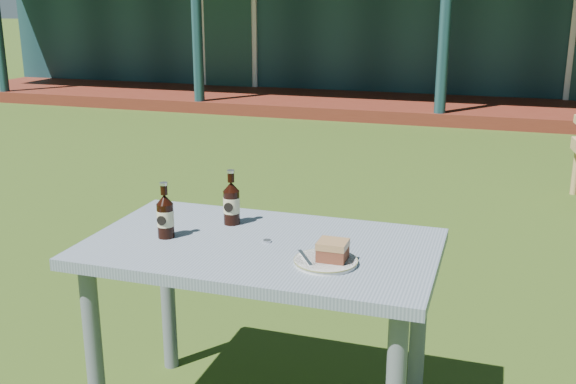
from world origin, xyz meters
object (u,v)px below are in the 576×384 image
(cola_bottle_near, at_px, (231,203))
(plate, at_px, (326,261))
(cola_bottle_far, at_px, (165,216))
(cake_slice, at_px, (333,250))
(cafe_table, at_px, (262,270))

(cola_bottle_near, bearing_deg, plate, -32.22)
(plate, bearing_deg, cola_bottle_far, 173.64)
(cake_slice, bearing_deg, cola_bottle_near, 149.72)
(cola_bottle_near, height_order, cola_bottle_far, cola_bottle_near)
(plate, relative_size, cola_bottle_far, 1.02)
(cake_slice, bearing_deg, cola_bottle_far, 174.62)
(cola_bottle_near, distance_m, cola_bottle_far, 0.26)
(cafe_table, bearing_deg, plate, -23.69)
(cafe_table, xyz_separation_m, cake_slice, (0.28, -0.11, 0.15))
(plate, height_order, cake_slice, cake_slice)
(cafe_table, relative_size, cake_slice, 13.04)
(cafe_table, height_order, cola_bottle_near, cola_bottle_near)
(cola_bottle_far, bearing_deg, cola_bottle_near, 51.59)
(cake_slice, xyz_separation_m, cola_bottle_far, (-0.62, 0.06, 0.03))
(cola_bottle_far, bearing_deg, cake_slice, -5.38)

